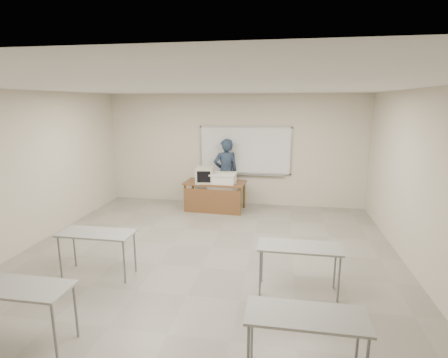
% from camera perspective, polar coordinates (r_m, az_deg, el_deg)
% --- Properties ---
extents(floor, '(7.00, 8.00, 0.01)m').
position_cam_1_polar(floor, '(6.18, -3.77, -14.30)').
color(floor, gray).
rests_on(floor, ground).
extents(whiteboard, '(2.48, 0.10, 1.31)m').
position_cam_1_polar(whiteboard, '(9.47, 3.47, 4.59)').
color(whiteboard, white).
rests_on(whiteboard, floor).
extents(student_desks, '(4.40, 2.20, 0.73)m').
position_cam_1_polar(student_desks, '(4.72, -7.80, -14.17)').
color(student_desks, gray).
rests_on(student_desks, floor).
extents(instructor_desk, '(1.55, 0.78, 0.75)m').
position_cam_1_polar(instructor_desk, '(9.00, -1.60, -1.79)').
color(instructor_desk, brown).
rests_on(instructor_desk, floor).
extents(podium, '(0.71, 0.52, 1.00)m').
position_cam_1_polar(podium, '(8.99, -0.33, -2.18)').
color(podium, white).
rests_on(podium, floor).
extents(crt_monitor, '(0.44, 0.49, 0.42)m').
position_cam_1_polar(crt_monitor, '(8.95, -3.20, 0.67)').
color(crt_monitor, '#BAB59A').
rests_on(crt_monitor, instructor_desk).
extents(laptop, '(0.32, 0.30, 0.24)m').
position_cam_1_polar(laptop, '(8.95, -2.25, -0.25)').
color(laptop, black).
rests_on(laptop, instructor_desk).
extents(mouse, '(0.10, 0.07, 0.04)m').
position_cam_1_polar(mouse, '(8.77, 1.81, -0.76)').
color(mouse, '#ACAFB3').
rests_on(mouse, instructor_desk).
extents(keyboard, '(0.46, 0.23, 0.02)m').
position_cam_1_polar(keyboard, '(8.92, 0.71, 1.08)').
color(keyboard, '#BAB59A').
rests_on(keyboard, podium).
extents(presenter, '(0.79, 0.67, 1.83)m').
position_cam_1_polar(presenter, '(9.44, 0.29, 1.10)').
color(presenter, black).
rests_on(presenter, floor).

